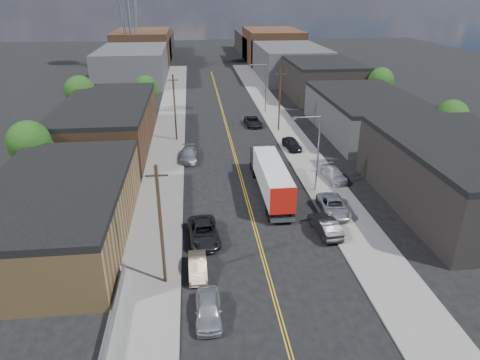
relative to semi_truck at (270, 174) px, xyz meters
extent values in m
plane|color=black|center=(-2.75, 34.59, -2.27)|extent=(260.00, 260.00, 0.00)
cube|color=gold|center=(-2.75, 19.59, -2.26)|extent=(0.32, 120.00, 0.01)
cube|color=slate|center=(-12.25, 19.59, -2.19)|extent=(5.00, 140.00, 0.15)
cube|color=slate|center=(6.75, 19.59, -2.19)|extent=(5.00, 140.00, 0.15)
cube|color=olive|center=(-20.75, -7.41, 0.23)|extent=(12.00, 22.00, 5.00)
cube|color=black|center=(-20.75, -7.41, 3.03)|extent=(12.00, 22.00, 0.60)
cube|color=#533421|center=(-20.75, 18.59, 0.73)|extent=(12.00, 26.00, 6.00)
cube|color=black|center=(-20.75, 18.59, 4.03)|extent=(12.00, 26.00, 0.60)
cube|color=black|center=(19.25, -5.41, 0.98)|extent=(14.00, 22.00, 6.50)
cube|color=black|center=(19.25, -5.41, 4.53)|extent=(14.00, 22.00, 0.60)
cube|color=navy|center=(12.45, -5.41, 1.33)|extent=(0.30, 20.00, 0.80)
cube|color=#3A3A3C|center=(19.25, 20.59, 0.48)|extent=(14.00, 24.00, 5.50)
cube|color=black|center=(19.25, 20.59, 3.53)|extent=(14.00, 24.00, 0.60)
cube|color=black|center=(19.25, 46.59, 1.23)|extent=(14.00, 22.00, 7.00)
cube|color=black|center=(19.25, 46.59, 5.03)|extent=(14.00, 22.00, 0.60)
cube|color=#3A3A3C|center=(-22.75, 69.59, 1.73)|extent=(16.00, 30.00, 8.00)
cube|color=#3A3A3C|center=(17.25, 69.59, 1.73)|extent=(16.00, 30.00, 8.00)
cube|color=#533421|center=(-22.75, 94.59, 2.73)|extent=(16.00, 26.00, 10.00)
cube|color=#533421|center=(17.25, 94.59, 2.73)|extent=(16.00, 26.00, 10.00)
cube|color=black|center=(-22.75, 114.59, 1.23)|extent=(16.00, 40.00, 7.00)
cube|color=black|center=(17.25, 114.59, 1.23)|extent=(16.00, 40.00, 7.00)
cylinder|color=gray|center=(-24.75, 84.59, 12.73)|extent=(0.80, 0.80, 30.00)
cylinder|color=gray|center=(-26.51, 82.83, 12.73)|extent=(1.94, 1.94, 29.98)
cylinder|color=gray|center=(-22.99, 82.83, 12.73)|extent=(1.94, 1.94, 29.98)
cylinder|color=gray|center=(-26.51, 86.35, 12.73)|extent=(1.94, 1.94, 29.98)
cylinder|color=gray|center=(-22.99, 86.35, 12.73)|extent=(1.94, 1.94, 29.98)
cylinder|color=gray|center=(5.25, -0.41, 2.23)|extent=(0.18, 0.18, 9.00)
cylinder|color=gray|center=(3.75, -0.41, 6.53)|extent=(3.00, 0.12, 0.12)
cube|color=gray|center=(2.25, -0.41, 6.43)|extent=(0.60, 0.25, 0.18)
cylinder|color=gray|center=(5.25, 34.59, 2.23)|extent=(0.18, 0.18, 9.00)
cylinder|color=gray|center=(3.75, 34.59, 6.53)|extent=(3.00, 0.12, 0.12)
cube|color=gray|center=(2.25, 34.59, 6.43)|extent=(0.60, 0.25, 0.18)
cylinder|color=black|center=(-10.95, -15.41, 2.73)|extent=(0.26, 0.26, 10.00)
cube|color=black|center=(-10.95, -15.41, 6.93)|extent=(1.60, 0.12, 0.12)
cylinder|color=black|center=(-10.95, 19.59, 2.73)|extent=(0.26, 0.26, 10.00)
cube|color=black|center=(-10.95, 19.59, 6.93)|extent=(1.60, 0.12, 0.12)
cylinder|color=black|center=(5.45, 22.59, 2.73)|extent=(0.26, 0.26, 10.00)
cube|color=black|center=(5.45, 22.59, 6.93)|extent=(1.60, 0.12, 0.12)
cube|color=slate|center=(-14.25, -21.91, -1.67)|extent=(0.02, 16.00, 1.20)
cube|color=slate|center=(-14.25, -21.91, -1.07)|extent=(0.05, 16.00, 0.05)
cylinder|color=black|center=(-26.75, 4.59, -0.14)|extent=(0.36, 0.36, 4.25)
sphere|color=#11340E|center=(-26.75, 4.59, 3.26)|extent=(4.76, 4.76, 4.76)
sphere|color=#11340E|center=(-26.15, 4.89, 2.41)|extent=(3.74, 3.74, 3.74)
sphere|color=#11340E|center=(-27.25, 4.19, 2.66)|extent=(3.40, 3.40, 3.40)
cylinder|color=black|center=(-26.75, 29.59, -0.02)|extent=(0.36, 0.36, 4.50)
sphere|color=#11340E|center=(-26.75, 29.59, 3.58)|extent=(5.04, 5.04, 5.04)
sphere|color=#11340E|center=(-26.15, 29.89, 2.68)|extent=(3.96, 3.96, 3.96)
sphere|color=#11340E|center=(-27.25, 29.19, 2.95)|extent=(3.60, 3.60, 3.60)
cylinder|color=black|center=(-16.75, 36.59, -0.39)|extent=(0.36, 0.36, 3.75)
sphere|color=#11340E|center=(-16.75, 36.59, 2.61)|extent=(4.20, 4.20, 4.20)
sphere|color=#11340E|center=(-16.15, 36.89, 1.86)|extent=(3.30, 3.30, 3.30)
sphere|color=#11340E|center=(-17.25, 36.19, 2.08)|extent=(3.00, 3.00, 3.00)
cylinder|color=black|center=(27.25, 10.59, -0.27)|extent=(0.36, 0.36, 4.00)
sphere|color=#11340E|center=(27.25, 10.59, 2.93)|extent=(4.48, 4.48, 4.48)
sphere|color=#11340E|center=(27.85, 10.89, 2.13)|extent=(3.52, 3.52, 3.52)
sphere|color=#11340E|center=(26.75, 10.19, 2.37)|extent=(3.20, 3.20, 3.20)
cylinder|color=black|center=(27.25, 34.59, -0.14)|extent=(0.36, 0.36, 4.25)
sphere|color=#11340E|center=(27.25, 34.59, 3.26)|extent=(4.76, 4.76, 4.76)
sphere|color=#11340E|center=(27.85, 34.89, 2.41)|extent=(3.74, 3.74, 3.74)
sphere|color=#11340E|center=(26.75, 34.19, 2.66)|extent=(3.40, 3.40, 3.40)
cube|color=silver|center=(0.00, -1.53, 0.31)|extent=(2.64, 11.93, 2.78)
cube|color=#A1130C|center=(0.00, -7.49, 0.31)|extent=(2.60, 0.13, 2.80)
cube|color=gray|center=(0.00, -7.49, -1.72)|extent=(2.45, 0.61, 0.25)
cube|color=black|center=(0.00, 5.82, -0.73)|extent=(2.50, 3.19, 3.08)
cylinder|color=black|center=(0.00, -6.09, -1.77)|extent=(2.59, 1.00, 0.99)
cylinder|color=black|center=(0.00, 5.82, -1.77)|extent=(2.49, 1.00, 0.99)
imported|color=#B5B9BB|center=(-7.75, -19.74, -1.50)|extent=(1.88, 4.54, 1.54)
imported|color=#806B54|center=(-8.40, -14.54, -1.58)|extent=(1.53, 4.17, 1.36)
imported|color=black|center=(-7.75, -9.41, -1.46)|extent=(3.17, 6.02, 1.62)
imported|color=#A4A6A9|center=(-9.15, 11.19, -1.51)|extent=(2.32, 5.28, 1.51)
imported|color=black|center=(3.66, -9.47, -1.45)|extent=(2.25, 5.12, 1.64)
imported|color=#9E9FA3|center=(5.62, -5.83, -1.35)|extent=(2.68, 5.58, 1.53)
imported|color=#B9B9B9|center=(8.25, 2.33, -1.42)|extent=(2.49, 5.00, 1.40)
imported|color=black|center=(5.64, 13.65, -1.33)|extent=(2.42, 4.81, 1.57)
imported|color=black|center=(1.75, 26.09, -1.54)|extent=(2.73, 5.40, 1.46)
camera|label=1|loc=(-8.13, -43.37, 18.82)|focal=32.00mm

